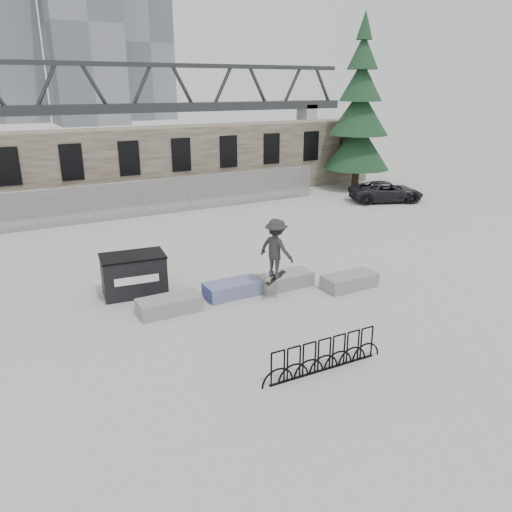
{
  "coord_description": "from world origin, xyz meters",
  "views": [
    {
      "loc": [
        -7.71,
        -14.09,
        6.91
      ],
      "look_at": [
        0.22,
        0.21,
        1.3
      ],
      "focal_mm": 35.0,
      "sensor_mm": 36.0,
      "label": 1
    }
  ],
  "objects_px": {
    "dumpster": "(134,274)",
    "skateboarder": "(276,249)",
    "spruce_tree": "(359,118)",
    "planter_center_left": "(233,288)",
    "planter_offset": "(349,280)",
    "planter_far_left": "(169,304)",
    "bike_rack": "(324,355)",
    "suv": "(386,192)",
    "planter_center_right": "(285,280)"
  },
  "relations": [
    {
      "from": "planter_far_left",
      "to": "planter_center_left",
      "type": "xyz_separation_m",
      "value": [
        2.4,
        0.22,
        0.0
      ]
    },
    {
      "from": "dumpster",
      "to": "skateboarder",
      "type": "xyz_separation_m",
      "value": [
        4.02,
        -2.83,
        1.1
      ]
    },
    {
      "from": "spruce_tree",
      "to": "planter_offset",
      "type": "bearing_deg",
      "value": -130.23
    },
    {
      "from": "planter_far_left",
      "to": "skateboarder",
      "type": "relative_size",
      "value": 0.9
    },
    {
      "from": "planter_center_left",
      "to": "planter_center_right",
      "type": "distance_m",
      "value": 1.99
    },
    {
      "from": "skateboarder",
      "to": "bike_rack",
      "type": "bearing_deg",
      "value": 143.09
    },
    {
      "from": "planter_far_left",
      "to": "spruce_tree",
      "type": "distance_m",
      "value": 23.08
    },
    {
      "from": "planter_center_left",
      "to": "dumpster",
      "type": "xyz_separation_m",
      "value": [
        -2.93,
        1.82,
        0.44
      ]
    },
    {
      "from": "spruce_tree",
      "to": "skateboarder",
      "type": "height_order",
      "value": "spruce_tree"
    },
    {
      "from": "planter_center_right",
      "to": "bike_rack",
      "type": "relative_size",
      "value": 0.56
    },
    {
      "from": "bike_rack",
      "to": "suv",
      "type": "height_order",
      "value": "suv"
    },
    {
      "from": "planter_far_left",
      "to": "planter_center_right",
      "type": "xyz_separation_m",
      "value": [
        4.38,
        0.03,
        0.0
      ]
    },
    {
      "from": "planter_offset",
      "to": "suv",
      "type": "bearing_deg",
      "value": 42.26
    },
    {
      "from": "planter_offset",
      "to": "planter_center_left",
      "type": "bearing_deg",
      "value": 160.61
    },
    {
      "from": "bike_rack",
      "to": "spruce_tree",
      "type": "bearing_deg",
      "value": 48.54
    },
    {
      "from": "planter_far_left",
      "to": "dumpster",
      "type": "distance_m",
      "value": 2.15
    },
    {
      "from": "planter_offset",
      "to": "spruce_tree",
      "type": "relative_size",
      "value": 0.17
    },
    {
      "from": "planter_center_left",
      "to": "planter_offset",
      "type": "relative_size",
      "value": 1.0
    },
    {
      "from": "planter_offset",
      "to": "dumpster",
      "type": "relative_size",
      "value": 0.87
    },
    {
      "from": "planter_far_left",
      "to": "planter_center_left",
      "type": "bearing_deg",
      "value": 5.19
    },
    {
      "from": "planter_far_left",
      "to": "spruce_tree",
      "type": "relative_size",
      "value": 0.17
    },
    {
      "from": "spruce_tree",
      "to": "planter_center_left",
      "type": "bearing_deg",
      "value": -141.23
    },
    {
      "from": "dumpster",
      "to": "bike_rack",
      "type": "xyz_separation_m",
      "value": [
        2.79,
        -7.25,
        -0.28
      ]
    },
    {
      "from": "planter_offset",
      "to": "spruce_tree",
      "type": "xyz_separation_m",
      "value": [
        12.08,
        14.28,
        4.56
      ]
    },
    {
      "from": "planter_center_right",
      "to": "skateboarder",
      "type": "height_order",
      "value": "skateboarder"
    },
    {
      "from": "planter_far_left",
      "to": "dumpster",
      "type": "height_order",
      "value": "dumpster"
    },
    {
      "from": "planter_offset",
      "to": "dumpster",
      "type": "height_order",
      "value": "dumpster"
    },
    {
      "from": "planter_center_right",
      "to": "dumpster",
      "type": "distance_m",
      "value": 5.32
    },
    {
      "from": "dumpster",
      "to": "spruce_tree",
      "type": "distance_m",
      "value": 22.35
    },
    {
      "from": "suv",
      "to": "skateboarder",
      "type": "bearing_deg",
      "value": 146.75
    },
    {
      "from": "planter_center_right",
      "to": "dumpster",
      "type": "xyz_separation_m",
      "value": [
        -4.91,
        2.01,
        0.44
      ]
    },
    {
      "from": "planter_far_left",
      "to": "planter_center_right",
      "type": "height_order",
      "value": "same"
    },
    {
      "from": "planter_far_left",
      "to": "planter_center_right",
      "type": "bearing_deg",
      "value": 0.34
    },
    {
      "from": "dumpster",
      "to": "spruce_tree",
      "type": "bearing_deg",
      "value": 37.33
    },
    {
      "from": "planter_offset",
      "to": "bike_rack",
      "type": "xyz_separation_m",
      "value": [
        -4.1,
        -4.04,
        0.17
      ]
    },
    {
      "from": "planter_far_left",
      "to": "suv",
      "type": "bearing_deg",
      "value": 26.94
    },
    {
      "from": "planter_far_left",
      "to": "planter_center_left",
      "type": "height_order",
      "value": "same"
    },
    {
      "from": "dumpster",
      "to": "skateboarder",
      "type": "relative_size",
      "value": 1.04
    },
    {
      "from": "spruce_tree",
      "to": "suv",
      "type": "xyz_separation_m",
      "value": [
        -1.07,
        -4.27,
        -4.2
      ]
    },
    {
      "from": "planter_center_right",
      "to": "spruce_tree",
      "type": "height_order",
      "value": "spruce_tree"
    },
    {
      "from": "skateboarder",
      "to": "planter_center_left",
      "type": "bearing_deg",
      "value": 25.81
    },
    {
      "from": "planter_center_left",
      "to": "planter_center_right",
      "type": "relative_size",
      "value": 1.0
    },
    {
      "from": "planter_center_right",
      "to": "planter_offset",
      "type": "bearing_deg",
      "value": -31.2
    },
    {
      "from": "skateboarder",
      "to": "dumpster",
      "type": "bearing_deg",
      "value": 33.52
    },
    {
      "from": "planter_far_left",
      "to": "suv",
      "type": "distance_m",
      "value": 19.5
    },
    {
      "from": "planter_center_left",
      "to": "planter_center_right",
      "type": "xyz_separation_m",
      "value": [
        1.98,
        -0.19,
        0.0
      ]
    },
    {
      "from": "planter_far_left",
      "to": "bike_rack",
      "type": "distance_m",
      "value": 5.69
    },
    {
      "from": "planter_offset",
      "to": "suv",
      "type": "height_order",
      "value": "suv"
    },
    {
      "from": "dumpster",
      "to": "bike_rack",
      "type": "height_order",
      "value": "dumpster"
    },
    {
      "from": "planter_center_left",
      "to": "dumpster",
      "type": "height_order",
      "value": "dumpster"
    }
  ]
}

